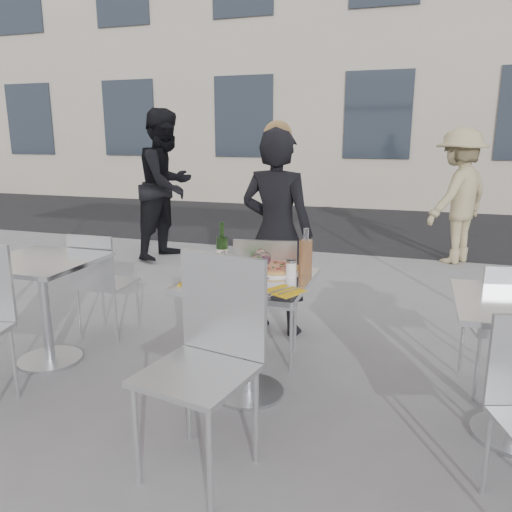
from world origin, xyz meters
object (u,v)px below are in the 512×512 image
(pizza_far, at_px, (274,268))
(pizza_near, at_px, (238,284))
(side_chair_lfar, at_px, (100,277))
(wineglass_red_b, at_px, (265,259))
(side_chair_rfar, at_px, (507,319))
(sugar_shaker, at_px, (291,269))
(napkin_left, at_px, (197,282))
(carafe, at_px, (306,257))
(wineglass_red_a, at_px, (257,262))
(salad_plate, at_px, (245,268))
(wine_bottle, at_px, (222,250))
(chair_near, at_px, (209,346))
(wineglass_white_b, at_px, (261,256))
(woman_diner, at_px, (277,233))
(wineglass_white_a, at_px, (224,259))
(napkin_right, at_px, (284,291))
(side_table_left, at_px, (43,289))
(main_table, at_px, (248,312))
(pedestrian_a, at_px, (167,185))
(pedestrian_b, at_px, (458,197))
(chair_far, at_px, (267,290))

(pizza_far, bearing_deg, pizza_near, -105.71)
(side_chair_lfar, xyz_separation_m, wineglass_red_b, (1.48, -0.45, 0.36))
(side_chair_rfar, distance_m, pizza_far, 1.43)
(sugar_shaker, relative_size, napkin_left, 0.51)
(carafe, xyz_separation_m, wineglass_red_a, (-0.25, -0.17, -0.01))
(salad_plate, xyz_separation_m, wine_bottle, (-0.19, 0.09, 0.08))
(chair_near, bearing_deg, salad_plate, 107.14)
(chair_near, distance_m, wineglass_white_b, 0.85)
(woman_diner, distance_m, wineglass_red_b, 1.03)
(woman_diner, height_order, salad_plate, woman_diner)
(wineglass_white_a, bearing_deg, side_chair_lfar, 158.04)
(sugar_shaker, xyz_separation_m, napkin_right, (0.03, -0.28, -0.05))
(sugar_shaker, bearing_deg, side_table_left, -176.93)
(main_table, height_order, wineglass_red_b, wineglass_red_b)
(chair_near, distance_m, wine_bottle, 0.94)
(pizza_near, xyz_separation_m, pizza_far, (0.11, 0.37, 0.01))
(carafe, bearing_deg, wineglass_white_a, -161.13)
(pizza_near, bearing_deg, pizza_far, 74.29)
(side_table_left, distance_m, wineglass_white_a, 1.39)
(woman_diner, xyz_separation_m, wineglass_red_b, (0.21, -1.01, 0.04))
(chair_near, bearing_deg, pizza_far, 96.92)
(chair_near, height_order, pizza_far, chair_near)
(wine_bottle, bearing_deg, wineglass_red_b, -21.35)
(side_chair_lfar, bearing_deg, carafe, 167.29)
(woman_diner, bearing_deg, napkin_right, 115.08)
(pedestrian_a, xyz_separation_m, sugar_shaker, (2.41, -3.02, -0.15))
(carafe, distance_m, napkin_left, 0.66)
(wineglass_red_b, bearing_deg, wine_bottle, 158.65)
(pizza_near, relative_size, napkin_left, 1.58)
(side_table_left, height_order, sugar_shaker, sugar_shaker)
(side_table_left, bearing_deg, woman_diner, 37.53)
(pizza_far, xyz_separation_m, sugar_shaker, (0.14, -0.12, 0.04))
(wine_bottle, height_order, wineglass_white_b, wine_bottle)
(pedestrian_b, bearing_deg, side_chair_rfar, 34.47)
(woman_diner, distance_m, pizza_near, 1.23)
(pedestrian_a, xyz_separation_m, wineglass_white_b, (2.21, -2.99, -0.10))
(woman_diner, bearing_deg, chair_near, 102.84)
(main_table, relative_size, sugar_shaker, 7.01)
(chair_far, height_order, chair_near, chair_near)
(chair_near, relative_size, wine_bottle, 3.48)
(carafe, bearing_deg, chair_far, 138.74)
(main_table, distance_m, wineglass_white_a, 0.35)
(pedestrian_b, relative_size, wineglass_white_b, 10.61)
(side_table_left, height_order, salad_plate, salad_plate)
(main_table, height_order, chair_near, chair_near)
(main_table, relative_size, napkin_right, 3.10)
(chair_far, bearing_deg, napkin_right, 105.43)
(chair_far, distance_m, sugar_shaker, 0.50)
(side_table_left, height_order, chair_near, chair_near)
(wineglass_red_a, bearing_deg, napkin_right, -37.69)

